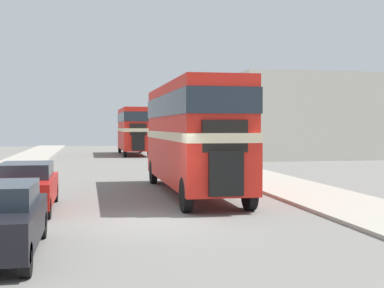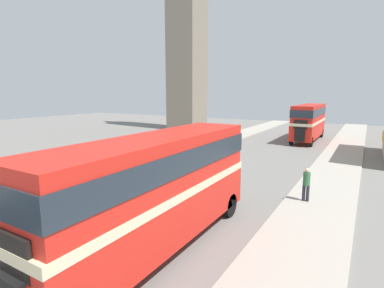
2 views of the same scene
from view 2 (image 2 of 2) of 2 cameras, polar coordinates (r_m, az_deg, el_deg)
double_decker_bus at (r=11.07m, az=-6.69°, el=-7.64°), size 2.39×10.79×4.35m
bus_distant at (r=39.33m, az=21.37°, el=4.36°), size 2.44×10.38×4.42m
pedestrian_walking at (r=17.22m, az=20.95°, el=-6.86°), size 0.37×0.37×1.82m
church_tower at (r=50.26m, az=-1.01°, el=25.26°), size 5.06×5.06×37.83m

